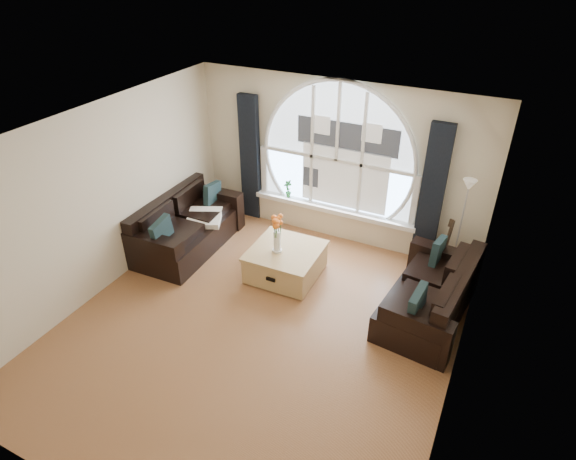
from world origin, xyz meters
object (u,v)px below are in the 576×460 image
object	(u,v)px
sofa_left	(188,226)
vase_flowers	(277,229)
floor_lamp	(460,228)
coffee_chest	(286,261)
potted_plant	(288,189)
sofa_right	(429,292)
guitar	(447,246)

from	to	relation	value
sofa_left	vase_flowers	xyz separation A→B (m)	(1.72, -0.09, 0.46)
sofa_left	floor_lamp	world-z (taller)	floor_lamp
coffee_chest	vase_flowers	xyz separation A→B (m)	(-0.10, -0.09, 0.60)
floor_lamp	potted_plant	xyz separation A→B (m)	(-2.97, 0.21, -0.09)
coffee_chest	floor_lamp	xyz separation A→B (m)	(2.31, 1.22, 0.55)
sofa_right	guitar	distance (m)	1.05
coffee_chest	floor_lamp	size ratio (longest dim) A/B	0.65
coffee_chest	guitar	xyz separation A→B (m)	(2.19, 1.07, 0.28)
sofa_right	vase_flowers	bearing A→B (deg)	-170.34
sofa_right	guitar	size ratio (longest dim) A/B	1.74
sofa_left	potted_plant	distance (m)	1.86
sofa_right	guitar	world-z (taller)	guitar
vase_flowers	guitar	distance (m)	2.59
sofa_right	floor_lamp	bearing A→B (deg)	89.92
sofa_right	vase_flowers	world-z (taller)	vase_flowers
floor_lamp	coffee_chest	bearing A→B (deg)	-152.08
vase_flowers	potted_plant	xyz separation A→B (m)	(-0.56, 1.52, -0.15)
sofa_left	coffee_chest	world-z (taller)	sofa_left
sofa_right	vase_flowers	xyz separation A→B (m)	(-2.26, -0.12, 0.46)
guitar	sofa_right	bearing A→B (deg)	-71.96
floor_lamp	guitar	size ratio (longest dim) A/B	1.51
vase_flowers	floor_lamp	world-z (taller)	floor_lamp
guitar	floor_lamp	bearing A→B (deg)	72.26
sofa_left	floor_lamp	size ratio (longest dim) A/B	1.23
vase_flowers	potted_plant	world-z (taller)	vase_flowers
sofa_right	floor_lamp	xyz separation A→B (m)	(0.14, 1.19, 0.40)
sofa_right	coffee_chest	size ratio (longest dim) A/B	1.77
guitar	potted_plant	size ratio (longest dim) A/B	3.34
sofa_left	potted_plant	size ratio (longest dim) A/B	6.23
coffee_chest	floor_lamp	world-z (taller)	floor_lamp
sofa_right	sofa_left	bearing A→B (deg)	-173.01
sofa_left	coffee_chest	bearing A→B (deg)	-2.00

